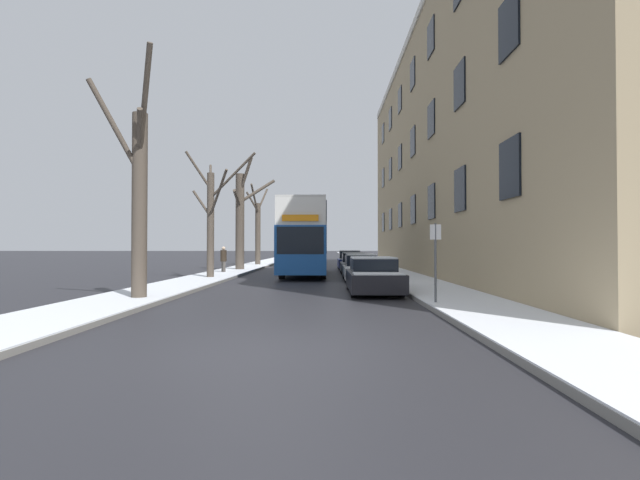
# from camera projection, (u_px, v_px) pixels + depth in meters

# --- Properties ---
(ground_plane) EXTENTS (320.00, 320.00, 0.00)m
(ground_plane) POSITION_uv_depth(u_px,v_px,m) (262.00, 350.00, 7.29)
(ground_plane) COLOR #28282D
(sidewalk_left) EXTENTS (2.67, 130.00, 0.16)m
(sidewalk_left) POSITION_uv_depth(u_px,v_px,m) (282.00, 258.00, 60.36)
(sidewalk_left) COLOR slate
(sidewalk_left) RESTS_ON ground
(sidewalk_right) EXTENTS (2.67, 130.00, 0.16)m
(sidewalk_right) POSITION_uv_depth(u_px,v_px,m) (356.00, 258.00, 60.19)
(sidewalk_right) COLOR slate
(sidewalk_right) RESTS_ON ground
(terrace_facade_right) EXTENTS (9.10, 38.06, 16.23)m
(terrace_facade_right) POSITION_uv_depth(u_px,v_px,m) (484.00, 147.00, 27.15)
(terrace_facade_right) COLOR tan
(terrace_facade_right) RESTS_ON ground
(bare_tree_left_0) EXTENTS (2.47, 1.98, 7.58)m
(bare_tree_left_0) POSITION_uv_depth(u_px,v_px,m) (138.00, 195.00, 13.57)
(bare_tree_left_0) COLOR #4C4238
(bare_tree_left_0) RESTS_ON ground
(bare_tree_left_1) EXTENTS (3.75, 3.68, 6.72)m
(bare_tree_left_1) POSITION_uv_depth(u_px,v_px,m) (211.00, 217.00, 22.62)
(bare_tree_left_1) COLOR #4C4238
(bare_tree_left_1) RESTS_ON ground
(bare_tree_left_2) EXTENTS (2.73, 2.64, 8.00)m
(bare_tree_left_2) POSITION_uv_depth(u_px,v_px,m) (241.00, 218.00, 30.39)
(bare_tree_left_2) COLOR #4C4238
(bare_tree_left_2) RESTS_ON ground
(bare_tree_left_3) EXTENTS (1.66, 4.03, 7.18)m
(bare_tree_left_3) POSITION_uv_depth(u_px,v_px,m) (258.00, 230.00, 38.54)
(bare_tree_left_3) COLOR #4C4238
(bare_tree_left_3) RESTS_ON ground
(double_decker_bus) EXTENTS (2.62, 10.75, 4.35)m
(double_decker_bus) POSITION_uv_depth(u_px,v_px,m) (306.00, 235.00, 26.46)
(double_decker_bus) COLOR #194C99
(double_decker_bus) RESTS_ON ground
(parked_car_0) EXTENTS (1.88, 4.37, 1.37)m
(parked_car_0) POSITION_uv_depth(u_px,v_px,m) (373.00, 276.00, 16.21)
(parked_car_0) COLOR black
(parked_car_0) RESTS_ON ground
(parked_car_1) EXTENTS (1.77, 4.43, 1.38)m
(parked_car_1) POSITION_uv_depth(u_px,v_px,m) (361.00, 268.00, 22.23)
(parked_car_1) COLOR silver
(parked_car_1) RESTS_ON ground
(parked_car_2) EXTENTS (1.72, 4.03, 1.39)m
(parked_car_2) POSITION_uv_depth(u_px,v_px,m) (354.00, 264.00, 27.70)
(parked_car_2) COLOR slate
(parked_car_2) RESTS_ON ground
(parked_car_3) EXTENTS (1.79, 4.19, 1.46)m
(parked_car_3) POSITION_uv_depth(u_px,v_px,m) (349.00, 261.00, 33.13)
(parked_car_3) COLOR navy
(parked_car_3) RESTS_ON ground
(oncoming_van) EXTENTS (1.92, 5.76, 2.36)m
(oncoming_van) POSITION_uv_depth(u_px,v_px,m) (294.00, 252.00, 38.90)
(oncoming_van) COLOR white
(oncoming_van) RESTS_ON ground
(pedestrian_left_sidewalk) EXTENTS (0.39, 0.39, 1.77)m
(pedestrian_left_sidewalk) POSITION_uv_depth(u_px,v_px,m) (224.00, 259.00, 27.09)
(pedestrian_left_sidewalk) COLOR #4C4742
(pedestrian_left_sidewalk) RESTS_ON ground
(street_sign_post) EXTENTS (0.32, 0.07, 2.44)m
(street_sign_post) POSITION_uv_depth(u_px,v_px,m) (435.00, 259.00, 12.38)
(street_sign_post) COLOR #4C4F54
(street_sign_post) RESTS_ON ground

